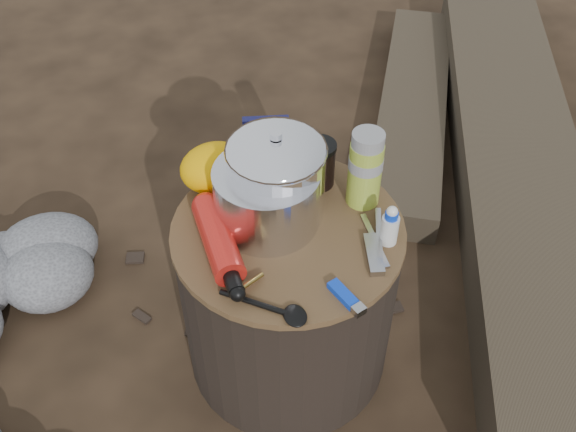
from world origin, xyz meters
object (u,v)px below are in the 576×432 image
object	(u,v)px
thermos	(365,169)
stump	(288,296)
travel_mug	(319,164)
fuel_bottle	(218,240)
log_main	(515,167)
camping_pot	(276,176)

from	to	relation	value
thermos	stump	bearing A→B (deg)	-169.92
travel_mug	fuel_bottle	bearing A→B (deg)	-153.80
thermos	travel_mug	world-z (taller)	thermos
log_main	travel_mug	distance (m)	0.89
log_main	fuel_bottle	world-z (taller)	fuel_bottle
camping_pot	travel_mug	xyz separation A→B (m)	(0.11, 0.06, -0.05)
stump	thermos	xyz separation A→B (m)	(0.18, 0.03, 0.31)
stump	log_main	world-z (taller)	stump
stump	camping_pot	distance (m)	0.32
log_main	camping_pot	world-z (taller)	camping_pot
stump	fuel_bottle	distance (m)	0.29
stump	log_main	xyz separation A→B (m)	(0.86, 0.35, -0.14)
thermos	travel_mug	xyz separation A→B (m)	(-0.07, 0.08, -0.04)
stump	thermos	bearing A→B (deg)	10.08
thermos	travel_mug	bearing A→B (deg)	130.24
stump	camping_pot	size ratio (longest dim) A/B	2.43
thermos	travel_mug	distance (m)	0.11
travel_mug	stump	bearing A→B (deg)	-133.45
fuel_bottle	thermos	distance (m)	0.33
stump	camping_pot	bearing A→B (deg)	95.03
stump	log_main	distance (m)	0.94
travel_mug	log_main	bearing A→B (deg)	17.76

